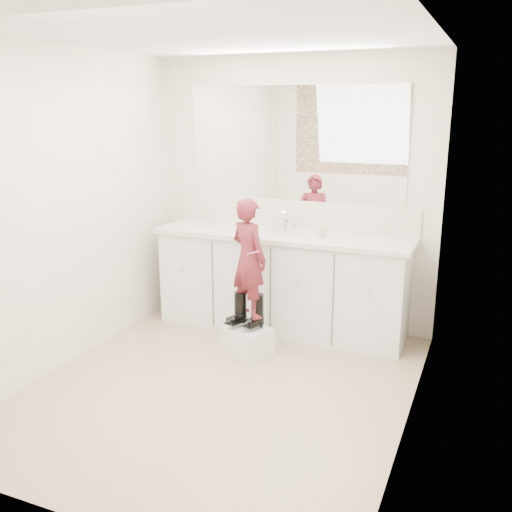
% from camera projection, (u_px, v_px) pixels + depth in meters
% --- Properties ---
extents(floor, '(3.00, 3.00, 0.00)m').
position_uv_depth(floor, '(222.00, 387.00, 4.12)').
color(floor, '#8B745B').
rests_on(floor, ground).
extents(ceiling, '(3.00, 3.00, 0.00)m').
position_uv_depth(ceiling, '(216.00, 33.00, 3.50)').
color(ceiling, white).
rests_on(ceiling, wall_back).
extents(wall_back, '(2.60, 0.00, 2.60)m').
position_uv_depth(wall_back, '(293.00, 193.00, 5.15)').
color(wall_back, beige).
rests_on(wall_back, floor).
extents(wall_front, '(2.60, 0.00, 2.60)m').
position_uv_depth(wall_front, '(64.00, 288.00, 2.47)').
color(wall_front, beige).
rests_on(wall_front, floor).
extents(wall_left, '(0.00, 3.00, 3.00)m').
position_uv_depth(wall_left, '(65.00, 211.00, 4.30)').
color(wall_left, beige).
rests_on(wall_left, floor).
extents(wall_right, '(0.00, 3.00, 3.00)m').
position_uv_depth(wall_right, '(419.00, 241.00, 3.32)').
color(wall_right, beige).
rests_on(wall_right, floor).
extents(vanity_cabinet, '(2.20, 0.55, 0.85)m').
position_uv_depth(vanity_cabinet, '(282.00, 284.00, 5.10)').
color(vanity_cabinet, silver).
rests_on(vanity_cabinet, floor).
extents(countertop, '(2.28, 0.58, 0.04)m').
position_uv_depth(countertop, '(282.00, 235.00, 4.97)').
color(countertop, beige).
rests_on(countertop, vanity_cabinet).
extents(backsplash, '(2.28, 0.03, 0.25)m').
position_uv_depth(backsplash, '(292.00, 214.00, 5.18)').
color(backsplash, beige).
rests_on(backsplash, countertop).
extents(mirror, '(2.00, 0.02, 1.00)m').
position_uv_depth(mirror, '(294.00, 144.00, 5.02)').
color(mirror, white).
rests_on(mirror, wall_back).
extents(dot_panel, '(2.00, 0.01, 1.20)m').
position_uv_depth(dot_panel, '(57.00, 184.00, 2.37)').
color(dot_panel, '#472819').
rests_on(dot_panel, wall_front).
extents(faucet, '(0.08, 0.08, 0.10)m').
position_uv_depth(faucet, '(288.00, 224.00, 5.10)').
color(faucet, silver).
rests_on(faucet, countertop).
extents(cup, '(0.12, 0.12, 0.09)m').
position_uv_depth(cup, '(321.00, 232.00, 4.82)').
color(cup, beige).
rests_on(cup, countertop).
extents(soap_bottle, '(0.12, 0.13, 0.21)m').
position_uv_depth(soap_bottle, '(272.00, 220.00, 5.00)').
color(soap_bottle, beige).
rests_on(soap_bottle, countertop).
extents(step_stool, '(0.44, 0.41, 0.22)m').
position_uv_depth(step_stool, '(248.00, 340.00, 4.65)').
color(step_stool, silver).
rests_on(step_stool, floor).
extents(boot_left, '(0.18, 0.22, 0.29)m').
position_uv_depth(boot_left, '(240.00, 309.00, 4.63)').
color(boot_left, black).
rests_on(boot_left, step_stool).
extents(boot_right, '(0.18, 0.22, 0.29)m').
position_uv_depth(boot_right, '(257.00, 311.00, 4.58)').
color(boot_right, black).
rests_on(boot_right, step_stool).
extents(toddler, '(0.41, 0.36, 0.96)m').
position_uv_depth(toddler, '(249.00, 258.00, 4.49)').
color(toddler, '#992F3D').
rests_on(toddler, step_stool).
extents(toothbrush, '(0.13, 0.07, 0.06)m').
position_uv_depth(toothbrush, '(253.00, 253.00, 4.38)').
color(toothbrush, '#D6539D').
rests_on(toothbrush, toddler).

